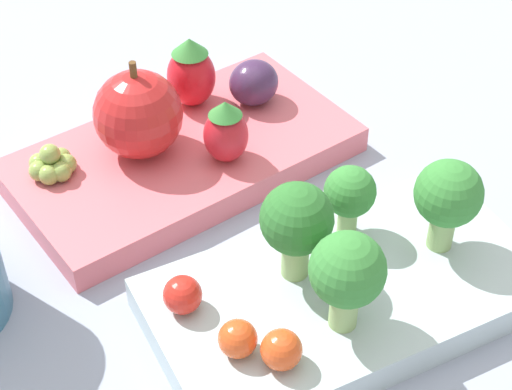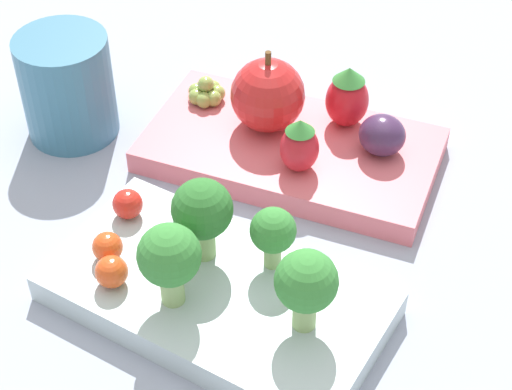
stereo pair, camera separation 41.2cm
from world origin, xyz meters
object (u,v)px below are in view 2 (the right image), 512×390
Objects in this scene: bento_box_savoury at (217,296)px; cherry_tomato_2 at (108,247)px; broccoli_floret_1 at (202,212)px; cherry_tomato_1 at (111,272)px; broccoli_floret_2 at (169,258)px; apple at (268,95)px; broccoli_floret_3 at (273,232)px; plum at (382,135)px; strawberry_1 at (299,145)px; drinking_cup at (67,86)px; cherry_tomato_0 at (128,204)px; strawberry_0 at (347,97)px; grape_cluster at (206,92)px; broccoli_floret_0 at (306,284)px; bento_box_fruit at (289,150)px.

cherry_tomato_2 reaches higher than bento_box_savoury.
cherry_tomato_1 is at bearing 46.01° from broccoli_floret_1.
broccoli_floret_2 is (0.02, 0.02, 0.05)m from bento_box_savoury.
cherry_tomato_2 is at bearing -16.76° from broccoli_floret_2.
apple is at bearing -79.63° from bento_box_savoury.
broccoli_floret_1 is 0.05m from broccoli_floret_3.
bento_box_savoury is 0.19m from plum.
broccoli_floret_2 is 0.16m from strawberry_1.
apple reaches higher than drinking_cup.
cherry_tomato_0 is 0.06m from cherry_tomato_1.
strawberry_0 is (-0.04, -0.18, -0.02)m from broccoli_floret_1.
cherry_tomato_0 reaches higher than bento_box_savoury.
broccoli_floret_3 is at bearing -169.34° from broccoli_floret_1.
apple is (-0.05, -0.14, 0.02)m from cherry_tomato_0.
apple is at bearing -85.07° from broccoli_floret_1.
grape_cluster is at bearing -85.87° from cherry_tomato_2.
bento_box_savoury is 3.44× the size of apple.
strawberry_0 is at bearing -155.44° from apple.
cherry_tomato_1 is (0.13, 0.01, -0.03)m from broccoli_floret_0.
strawberry_1 is 0.07m from plum.
bento_box_savoury is 0.08m from cherry_tomato_2.
drinking_cup is (0.25, 0.04, 0.01)m from plum.
drinking_cup is (0.11, -0.13, 0.01)m from cherry_tomato_2.
plum is (-0.14, -0.18, 0.00)m from cherry_tomato_2.
broccoli_floret_2 is 0.22m from grape_cluster.
cherry_tomato_2 is 0.23m from strawberry_0.
drinking_cup reaches higher than broccoli_floret_0.
grape_cluster is at bearing -11.47° from apple.
broccoli_floret_1 reaches higher than grape_cluster.
bento_box_fruit is 3.68× the size of broccoli_floret_1.
grape_cluster is at bearing -16.24° from bento_box_fruit.
strawberry_1 is (-0.09, -0.14, 0.01)m from cherry_tomato_2.
grape_cluster is at bearing -82.54° from cherry_tomato_1.
broccoli_floret_1 is 0.90× the size of apple.
broccoli_floret_3 reaches higher than grape_cluster.
broccoli_floret_3 is (-0.05, -0.01, -0.01)m from broccoli_floret_1.
strawberry_0 reaches higher than cherry_tomato_2.
cherry_tomato_0 reaches higher than bento_box_fruit.
broccoli_floret_0 is at bearing 90.72° from plum.
broccoli_floret_1 is 0.72× the size of drinking_cup.
broccoli_floret_3 is at bearing -148.76° from cherry_tomato_1.
broccoli_floret_1 is 2.87× the size of cherry_tomato_1.
plum is 0.41× the size of drinking_cup.
broccoli_floret_1 is 1.37× the size of strawberry_1.
apple reaches higher than broccoli_floret_3.
broccoli_floret_1 reaches higher than bento_box_savoury.
strawberry_0 reaches higher than bento_box_fruit.
cherry_tomato_1 is at bearing 31.24° from broccoli_floret_3.
bento_box_savoury is 1.03× the size of bento_box_fruit.
broccoli_floret_3 is 2.18× the size of cherry_tomato_0.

